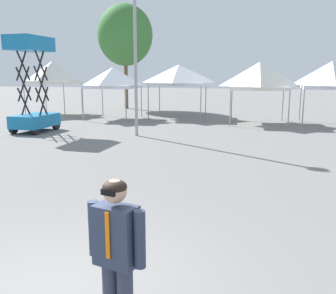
% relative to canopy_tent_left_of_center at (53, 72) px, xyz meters
% --- Properties ---
extents(canopy_tent_left_of_center, '(3.21, 3.21, 3.66)m').
position_rel_canopy_tent_left_of_center_xyz_m(canopy_tent_left_of_center, '(0.00, 0.00, 0.00)').
color(canopy_tent_left_of_center, '#9E9EA3').
rests_on(canopy_tent_left_of_center, ground).
extents(canopy_tent_far_left, '(2.90, 2.90, 3.17)m').
position_rel_canopy_tent_left_of_center_xyz_m(canopy_tent_far_left, '(5.07, -1.48, -0.36)').
color(canopy_tent_far_left, '#9E9EA3').
rests_on(canopy_tent_far_left, ground).
extents(canopy_tent_right_of_center, '(3.62, 3.62, 3.35)m').
position_rel_canopy_tent_left_of_center_xyz_m(canopy_tent_right_of_center, '(8.82, 0.40, -0.19)').
color(canopy_tent_right_of_center, '#9E9EA3').
rests_on(canopy_tent_right_of_center, ground).
extents(canopy_tent_behind_right, '(3.37, 3.37, 3.43)m').
position_rel_canopy_tent_left_of_center_xyz_m(canopy_tent_behind_right, '(13.88, -1.44, -0.22)').
color(canopy_tent_behind_right, '#9E9EA3').
rests_on(canopy_tent_behind_right, ground).
extents(canopy_tent_center, '(3.03, 3.03, 3.45)m').
position_rel_canopy_tent_left_of_center_xyz_m(canopy_tent_center, '(17.67, -1.12, -0.17)').
color(canopy_tent_center, '#9E9EA3').
rests_on(canopy_tent_center, ground).
extents(scissor_lift, '(1.42, 2.31, 4.49)m').
position_rel_canopy_tent_left_of_center_xyz_m(scissor_lift, '(3.52, -7.47, -1.56)').
color(scissor_lift, black).
rests_on(scissor_lift, ground).
extents(person_foreground, '(0.64, 0.33, 1.78)m').
position_rel_canopy_tent_left_of_center_xyz_m(person_foreground, '(13.01, -19.98, -1.85)').
color(person_foreground, '#33384C').
rests_on(person_foreground, ground).
extents(light_pole_near_lift, '(0.36, 0.36, 7.34)m').
position_rel_canopy_tent_left_of_center_xyz_m(light_pole_near_lift, '(8.70, -7.36, 1.34)').
color(light_pole_near_lift, '#9E9EA3').
rests_on(light_pole_near_lift, ground).
extents(tree_behind_tents_center, '(4.34, 4.34, 8.18)m').
position_rel_canopy_tent_left_of_center_xyz_m(tree_behind_tents_center, '(3.29, 5.37, 2.90)').
color(tree_behind_tents_center, brown).
rests_on(tree_behind_tents_center, ground).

